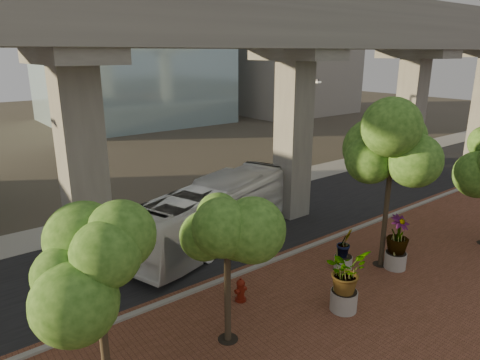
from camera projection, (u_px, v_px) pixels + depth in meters
ground at (230, 253)px, 20.90m from camera, size 160.00×160.00×0.00m
brick_plaza at (367, 335)px, 14.83m from camera, size 70.00×13.00×0.06m
asphalt_road at (208, 239)px, 22.41m from camera, size 90.00×8.00×0.04m
curb_strip at (257, 267)px, 19.36m from camera, size 70.00×0.25×0.16m
far_sidewalk at (159, 210)px, 26.58m from camera, size 90.00×3.00×0.06m
transit_viaduct at (204, 99)px, 20.32m from camera, size 72.00×5.60×12.40m
midrise_block at (288, 35)px, 66.98m from camera, size 18.00×16.00×24.00m
transit_bus at (216, 212)px, 21.85m from camera, size 11.70×6.21×3.19m
parked_car at (409, 155)px, 37.67m from camera, size 4.39×2.53×1.37m
fire_hydrant at (241, 290)px, 16.68m from camera, size 0.49×0.44×0.98m
planter_front at (346, 274)px, 15.79m from camera, size 2.26×2.26×2.48m
planter_right at (398, 237)px, 18.94m from camera, size 2.33×2.33×2.49m
planter_left at (344, 245)px, 18.91m from camera, size 1.78×1.78×1.96m
street_tree_far_west at (96, 269)px, 10.29m from camera, size 3.22×3.22×5.86m
street_tree_near_west at (227, 226)px, 13.36m from camera, size 3.18×3.18×5.63m
street_tree_near_east at (393, 147)px, 18.08m from camera, size 4.38×4.38×7.55m
streetlamp_east at (307, 126)px, 30.03m from camera, size 0.38×1.11×7.63m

